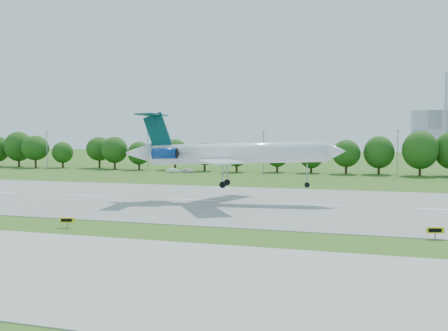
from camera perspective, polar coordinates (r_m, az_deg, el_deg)
ground at (r=54.79m, az=6.88°, el=-7.98°), size 600.00×600.00×0.00m
runway at (r=79.20m, az=9.98°, el=-4.44°), size 400.00×45.00×0.08m
taxiway at (r=37.68m, az=2.06°, el=-13.20°), size 400.00×23.00×0.08m
tree_line at (r=145.29m, az=13.12°, el=1.52°), size 288.40×8.40×10.40m
light_poles at (r=135.51m, az=11.79°, el=1.47°), size 175.90×0.25×12.19m
airliner at (r=81.12m, az=0.17°, el=1.48°), size 36.19×26.22×12.29m
taxi_sign_left at (r=61.81m, az=-17.48°, el=-5.99°), size 1.65×0.72×1.18m
taxi_sign_centre at (r=56.98m, az=23.00°, el=-6.84°), size 1.78×0.62×1.26m
service_vehicle_a at (r=147.07m, az=-5.87°, el=-0.55°), size 4.05×1.66×1.31m
service_vehicle_b at (r=145.96m, az=-4.16°, el=-0.56°), size 4.01×1.70×1.35m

